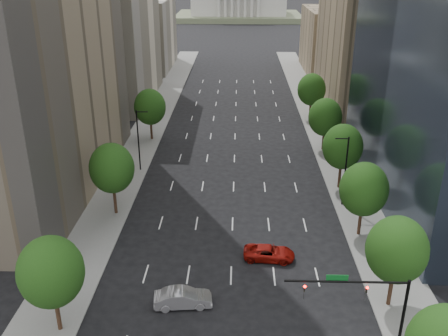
# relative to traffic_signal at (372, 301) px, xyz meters

# --- Properties ---
(sidewalk_left) EXTENTS (6.00, 200.00, 0.15)m
(sidewalk_left) POSITION_rel_traffic_signal_xyz_m (-26.03, 30.00, -5.10)
(sidewalk_left) COLOR slate
(sidewalk_left) RESTS_ON ground
(sidewalk_right) EXTENTS (6.00, 200.00, 0.15)m
(sidewalk_right) POSITION_rel_traffic_signal_xyz_m (4.97, 30.00, -5.10)
(sidewalk_right) COLOR slate
(sidewalk_right) RESTS_ON ground
(midrise_cream_left) EXTENTS (14.00, 30.00, 35.00)m
(midrise_cream_left) POSITION_rel_traffic_signal_xyz_m (-35.53, 73.00, 12.33)
(midrise_cream_left) COLOR beige
(midrise_cream_left) RESTS_ON ground
(filler_left) EXTENTS (14.00, 26.00, 18.00)m
(filler_left) POSITION_rel_traffic_signal_xyz_m (-35.53, 106.00, 3.83)
(filler_left) COLOR beige
(filler_left) RESTS_ON ground
(parking_tan_right) EXTENTS (14.00, 30.00, 30.00)m
(parking_tan_right) POSITION_rel_traffic_signal_xyz_m (14.47, 70.00, 9.83)
(parking_tan_right) COLOR #8C7759
(parking_tan_right) RESTS_ON ground
(filler_right) EXTENTS (14.00, 26.00, 16.00)m
(filler_right) POSITION_rel_traffic_signal_xyz_m (14.47, 103.00, 2.83)
(filler_right) COLOR #8C7759
(filler_right) RESTS_ON ground
(tree_right_1) EXTENTS (5.20, 5.20, 8.75)m
(tree_right_1) POSITION_rel_traffic_signal_xyz_m (3.47, 6.00, 0.58)
(tree_right_1) COLOR #382316
(tree_right_1) RESTS_ON ground
(tree_right_2) EXTENTS (5.20, 5.20, 8.61)m
(tree_right_2) POSITION_rel_traffic_signal_xyz_m (3.47, 18.00, 0.43)
(tree_right_2) COLOR #382316
(tree_right_2) RESTS_ON ground
(tree_right_3) EXTENTS (5.20, 5.20, 8.89)m
(tree_right_3) POSITION_rel_traffic_signal_xyz_m (3.47, 30.00, 0.72)
(tree_right_3) COLOR #382316
(tree_right_3) RESTS_ON ground
(tree_right_4) EXTENTS (5.20, 5.20, 8.46)m
(tree_right_4) POSITION_rel_traffic_signal_xyz_m (3.47, 44.00, 0.29)
(tree_right_4) COLOR #382316
(tree_right_4) RESTS_ON ground
(tree_right_5) EXTENTS (5.20, 5.20, 8.75)m
(tree_right_5) POSITION_rel_traffic_signal_xyz_m (3.47, 60.00, 0.58)
(tree_right_5) COLOR #382316
(tree_right_5) RESTS_ON ground
(tree_left_0) EXTENTS (5.20, 5.20, 8.75)m
(tree_left_0) POSITION_rel_traffic_signal_xyz_m (-24.53, 2.00, 0.58)
(tree_left_0) COLOR #382316
(tree_left_0) RESTS_ON ground
(tree_left_1) EXTENTS (5.20, 5.20, 8.97)m
(tree_left_1) POSITION_rel_traffic_signal_xyz_m (-24.53, 22.00, 0.79)
(tree_left_1) COLOR #382316
(tree_left_1) RESTS_ON ground
(tree_left_2) EXTENTS (5.20, 5.20, 8.68)m
(tree_left_2) POSITION_rel_traffic_signal_xyz_m (-24.53, 48.00, 0.50)
(tree_left_2) COLOR #382316
(tree_left_2) RESTS_ON ground
(streetlight_rn) EXTENTS (1.70, 0.20, 9.00)m
(streetlight_rn) POSITION_rel_traffic_signal_xyz_m (2.91, 25.00, -0.33)
(streetlight_rn) COLOR black
(streetlight_rn) RESTS_ON ground
(streetlight_ln) EXTENTS (1.70, 0.20, 9.00)m
(streetlight_ln) POSITION_rel_traffic_signal_xyz_m (-23.96, 35.00, -0.33)
(streetlight_ln) COLOR black
(streetlight_ln) RESTS_ON ground
(traffic_signal) EXTENTS (9.12, 0.40, 7.38)m
(traffic_signal) POSITION_rel_traffic_signal_xyz_m (0.00, 0.00, 0.00)
(traffic_signal) COLOR black
(traffic_signal) RESTS_ON ground
(capitol) EXTENTS (60.00, 40.00, 35.20)m
(capitol) POSITION_rel_traffic_signal_xyz_m (-10.53, 219.71, 3.40)
(capitol) COLOR #596647
(capitol) RESTS_ON ground
(foothills) EXTENTS (720.00, 413.00, 263.00)m
(foothills) POSITION_rel_traffic_signal_xyz_m (24.14, 569.40, -42.95)
(foothills) COLOR brown
(foothills) RESTS_ON ground
(car_silver) EXTENTS (5.26, 2.37, 1.68)m
(car_silver) POSITION_rel_traffic_signal_xyz_m (-14.68, 5.36, -4.33)
(car_silver) COLOR gray
(car_silver) RESTS_ON ground
(car_red_far) EXTENTS (5.37, 2.80, 1.44)m
(car_red_far) POSITION_rel_traffic_signal_xyz_m (-6.71, 12.95, -4.45)
(car_red_far) COLOR maroon
(car_red_far) RESTS_ON ground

